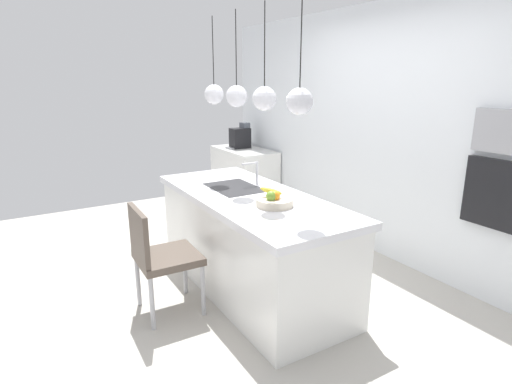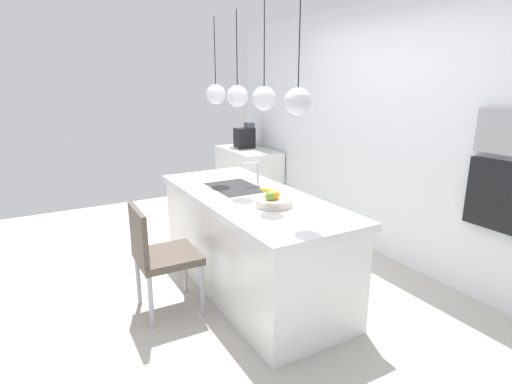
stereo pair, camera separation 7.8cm
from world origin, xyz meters
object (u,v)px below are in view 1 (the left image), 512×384
microwave (510,132)px  oven (499,195)px  fruit_bowl (274,200)px  coffee_machine (240,137)px  chair_near (159,253)px

microwave → oven: size_ratio=0.96×
fruit_bowl → coffee_machine: size_ratio=0.77×
microwave → chair_near: 2.87m
oven → chair_near: oven is taller
oven → chair_near: 2.75m
coffee_machine → oven: bearing=4.5°
fruit_bowl → oven: oven is taller
fruit_bowl → chair_near: size_ratio=0.32×
fruit_bowl → oven: 1.80m
coffee_machine → chair_near: bearing=-40.1°
microwave → coffee_machine: bearing=-175.5°
coffee_machine → microwave: size_ratio=0.70×
microwave → chair_near: size_ratio=0.60×
fruit_bowl → microwave: 1.88m
coffee_machine → fruit_bowl: bearing=-23.9°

